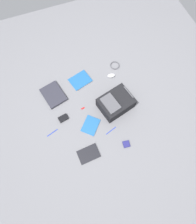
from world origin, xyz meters
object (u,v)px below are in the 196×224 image
object	(u,v)px
laptop	(53,95)
book_red	(89,154)
book_comic	(80,80)
computer_mouse	(111,76)
power_brick	(63,118)
book_blue	(91,125)
pen_black	(111,131)
backpack	(116,103)
pen_blue	(52,133)
earbud_pouch	(126,144)
usb_stick	(83,108)
cable_coil	(115,65)

from	to	relation	value
laptop	book_red	bearing A→B (deg)	11.04
book_comic	computer_mouse	bearing A→B (deg)	77.98
computer_mouse	power_brick	distance (m)	0.85
book_blue	book_comic	size ratio (longest dim) A/B	0.91
book_red	pen_black	xyz separation A→B (m)	(-0.16, 0.34, -0.00)
backpack	pen_black	size ratio (longest dim) A/B	3.02
book_blue	backpack	bearing A→B (deg)	109.67
pen_blue	laptop	bearing A→B (deg)	162.39
book_red	computer_mouse	distance (m)	1.06
backpack	earbud_pouch	distance (m)	0.50
computer_mouse	earbud_pouch	world-z (taller)	computer_mouse
book_comic	power_brick	distance (m)	0.57
pen_blue	usb_stick	world-z (taller)	pen_blue
backpack	cable_coil	world-z (taller)	backpack
backpack	power_brick	distance (m)	0.66
book_blue	power_brick	world-z (taller)	power_brick
book_comic	usb_stick	world-z (taller)	book_comic
laptop	pen_blue	xyz separation A→B (m)	(0.47, -0.15, -0.01)
power_brick	backpack	bearing A→B (deg)	84.05
backpack	book_red	xyz separation A→B (m)	(0.44, -0.51, -0.08)
power_brick	earbud_pouch	bearing A→B (deg)	46.56
power_brick	pen_blue	xyz separation A→B (m)	(0.12, -0.17, -0.01)
backpack	pen_black	bearing A→B (deg)	-31.01
backpack	book_red	world-z (taller)	backpack
computer_mouse	cable_coil	world-z (taller)	computer_mouse
backpack	cable_coil	size ratio (longest dim) A/B	3.39
computer_mouse	pen_black	distance (m)	0.75
book_red	computer_mouse	size ratio (longest dim) A/B	2.47
laptop	power_brick	distance (m)	0.35
book_comic	usb_stick	size ratio (longest dim) A/B	6.89
book_comic	power_brick	bearing A→B (deg)	-40.08
cable_coil	pen_black	xyz separation A→B (m)	(0.83, -0.40, -0.00)
book_comic	cable_coil	xyz separation A→B (m)	(-0.05, 0.52, 0.00)
backpack	laptop	bearing A→B (deg)	-121.69
usb_stick	pen_blue	bearing A→B (deg)	-69.16
book_red	book_blue	bearing A→B (deg)	156.07
cable_coil	earbud_pouch	size ratio (longest dim) A/B	1.77
backpack	book_red	bearing A→B (deg)	-48.99
laptop	cable_coil	xyz separation A→B (m)	(-0.14, 0.91, -0.01)
backpack	laptop	xyz separation A→B (m)	(-0.42, -0.68, -0.08)
cable_coil	usb_stick	world-z (taller)	cable_coil
book_blue	usb_stick	bearing A→B (deg)	-176.77
book_blue	computer_mouse	size ratio (longest dim) A/B	2.81
laptop	usb_stick	bearing A→B (deg)	43.67
laptop	computer_mouse	size ratio (longest dim) A/B	3.72
pen_black	backpack	bearing A→B (deg)	148.99
power_brick	pen_blue	size ratio (longest dim) A/B	0.77
computer_mouse	power_brick	bearing A→B (deg)	-57.58
pen_blue	earbud_pouch	xyz separation A→B (m)	(0.44, 0.76, 0.01)
computer_mouse	earbud_pouch	xyz separation A→B (m)	(0.91, -0.18, -0.01)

